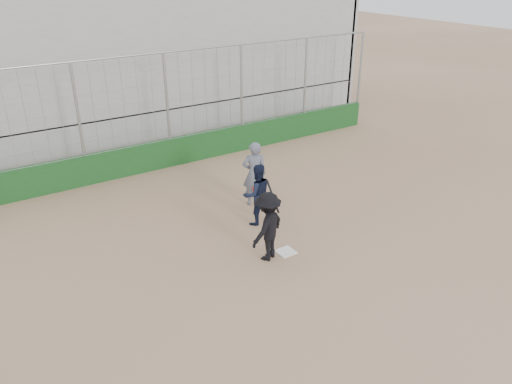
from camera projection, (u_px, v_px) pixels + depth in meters
ground at (286, 252)px, 12.77m from camera, size 90.00×90.00×0.00m
home_plate at (286, 252)px, 12.76m from camera, size 0.44×0.44×0.02m
backstop at (170, 140)px, 17.66m from camera, size 18.10×0.25×4.04m
bleachers at (117, 61)px, 20.57m from camera, size 20.25×6.70×6.98m
batter_at_plate at (268, 226)px, 12.15m from camera, size 1.33×1.09×1.94m
catcher_crouched at (257, 204)px, 13.89m from camera, size 0.91×0.73×1.21m
umpire at (254, 177)px, 14.87m from camera, size 0.86×0.74×1.80m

